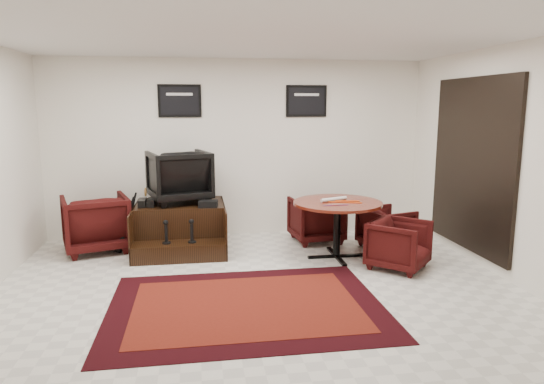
{
  "coord_description": "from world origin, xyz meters",
  "views": [
    {
      "loc": [
        -0.65,
        -5.24,
        2.08
      ],
      "look_at": [
        0.3,
        0.9,
        0.97
      ],
      "focal_mm": 32.0,
      "sensor_mm": 36.0,
      "label": 1
    }
  ],
  "objects": [
    {
      "name": "meeting_table",
      "position": [
        1.22,
        1.01,
        0.69
      ],
      "size": [
        1.21,
        1.21,
        0.79
      ],
      "color": "#490F0A",
      "rests_on": "ground"
    },
    {
      "name": "table_chair_corner",
      "position": [
        1.88,
        0.45,
        0.35
      ],
      "size": [
        0.93,
        0.93,
        0.7
      ],
      "primitive_type": "imported",
      "rotation": [
        0.0,
        0.0,
        0.81
      ],
      "color": "black",
      "rests_on": "ground"
    },
    {
      "name": "umbrella_black",
      "position": [
        -1.69,
        1.7,
        0.42
      ],
      "size": [
        0.31,
        0.12,
        0.84
      ],
      "primitive_type": null,
      "color": "black",
      "rests_on": "ground"
    },
    {
      "name": "area_rug",
      "position": [
        -0.19,
        -0.46,
        0.01
      ],
      "size": [
        2.85,
        2.14,
        0.01
      ],
      "color": "black",
      "rests_on": "ground"
    },
    {
      "name": "table_chair_back",
      "position": [
        1.14,
        1.87,
        0.38
      ],
      "size": [
        0.8,
        0.76,
        0.75
      ],
      "primitive_type": "imported",
      "rotation": [
        0.0,
        0.0,
        3.25
      ],
      "color": "black",
      "rests_on": "ground"
    },
    {
      "name": "table_clutter",
      "position": [
        1.27,
        0.95,
        0.79
      ],
      "size": [
        0.57,
        0.33,
        0.01
      ],
      "color": "#D9450C",
      "rests_on": "meeting_table"
    },
    {
      "name": "shine_chair",
      "position": [
        -0.93,
        1.94,
        1.09
      ],
      "size": [
        1.01,
        0.97,
        0.85
      ],
      "primitive_type": "imported",
      "rotation": [
        0.0,
        0.0,
        3.42
      ],
      "color": "black",
      "rests_on": "shine_podium"
    },
    {
      "name": "shoes_pair",
      "position": [
        -1.38,
        1.71,
        0.72
      ],
      "size": [
        0.23,
        0.28,
        0.1
      ],
      "color": "black",
      "rests_on": "shine_podium"
    },
    {
      "name": "shine_podium",
      "position": [
        -0.93,
        1.8,
        0.31
      ],
      "size": [
        1.29,
        1.33,
        0.66
      ],
      "color": "black",
      "rests_on": "ground"
    },
    {
      "name": "polish_kit",
      "position": [
        -0.52,
        1.53,
        0.71
      ],
      "size": [
        0.29,
        0.21,
        0.09
      ],
      "primitive_type": "cube",
      "rotation": [
        0.0,
        0.0,
        -0.13
      ],
      "color": "black",
      "rests_on": "shine_podium"
    },
    {
      "name": "table_chair_window",
      "position": [
        2.07,
        1.35,
        0.33
      ],
      "size": [
        0.76,
        0.79,
        0.67
      ],
      "primitive_type": "imported",
      "rotation": [
        0.0,
        0.0,
        1.86
      ],
      "color": "black",
      "rests_on": "ground"
    },
    {
      "name": "paper_roll",
      "position": [
        1.18,
        1.07,
        0.81
      ],
      "size": [
        0.41,
        0.2,
        0.05
      ],
      "primitive_type": "cylinder",
      "rotation": [
        0.0,
        1.57,
        0.37
      ],
      "color": "silver",
      "rests_on": "meeting_table"
    },
    {
      "name": "umbrella_hooked",
      "position": [
        -1.67,
        1.82,
        0.44
      ],
      "size": [
        0.33,
        0.12,
        0.88
      ],
      "primitive_type": null,
      "color": "black",
      "rests_on": "ground"
    },
    {
      "name": "armchair_side",
      "position": [
        -2.13,
        1.86,
        0.45
      ],
      "size": [
        1.08,
        1.04,
        0.9
      ],
      "primitive_type": "imported",
      "rotation": [
        0.0,
        0.0,
        3.44
      ],
      "color": "black",
      "rests_on": "ground"
    },
    {
      "name": "ground",
      "position": [
        0.0,
        0.0,
        0.0
      ],
      "size": [
        6.0,
        6.0,
        0.0
      ],
      "primitive_type": "plane",
      "color": "beige",
      "rests_on": "ground"
    },
    {
      "name": "room_shell",
      "position": [
        0.41,
        0.12,
        1.79
      ],
      "size": [
        6.02,
        5.02,
        2.81
      ],
      "color": "white",
      "rests_on": "ground"
    }
  ]
}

